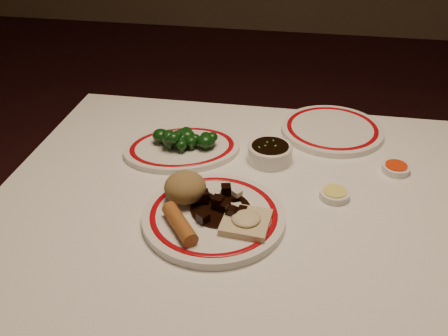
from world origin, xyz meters
TOP-DOWN VIEW (x-y plane):
  - dining_table at (0.00, 0.00)m, footprint 1.20×0.90m
  - main_plate at (-0.11, -0.08)m, footprint 0.32×0.32m
  - rice_mound at (-0.17, -0.05)m, footprint 0.09×0.09m
  - spring_roll at (-0.16, -0.14)m, footprint 0.09×0.11m
  - fried_wonton at (-0.04, -0.11)m, footprint 0.10×0.10m
  - stirfry_heap at (-0.10, -0.07)m, footprint 0.12×0.13m
  - broccoli_plate at (-0.24, 0.17)m, footprint 0.34×0.32m
  - broccoli_pile at (-0.23, 0.17)m, footprint 0.16×0.09m
  - soy_bowl at (-0.02, 0.16)m, footprint 0.10×0.10m
  - sweet_sour_dish at (0.27, 0.16)m, footprint 0.06×0.06m
  - mustard_dish at (0.13, 0.04)m, footprint 0.06×0.06m
  - far_plate at (0.13, 0.33)m, footprint 0.31×0.31m

SIDE VIEW (x-z plane):
  - dining_table at x=0.00m, z-range 0.28..1.03m
  - sweet_sour_dish at x=0.27m, z-range 0.75..0.77m
  - mustard_dish at x=0.13m, z-range 0.75..0.77m
  - broccoli_plate at x=-0.24m, z-range 0.75..0.77m
  - far_plate at x=0.13m, z-range 0.75..0.77m
  - main_plate at x=-0.11m, z-range 0.75..0.77m
  - soy_bowl at x=-0.02m, z-range 0.75..0.79m
  - stirfry_heap at x=-0.10m, z-range 0.76..0.79m
  - fried_wonton at x=-0.04m, z-range 0.77..0.79m
  - spring_roll at x=-0.16m, z-range 0.77..0.80m
  - broccoli_pile at x=-0.23m, z-range 0.76..0.81m
  - rice_mound at x=-0.17m, z-range 0.77..0.83m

